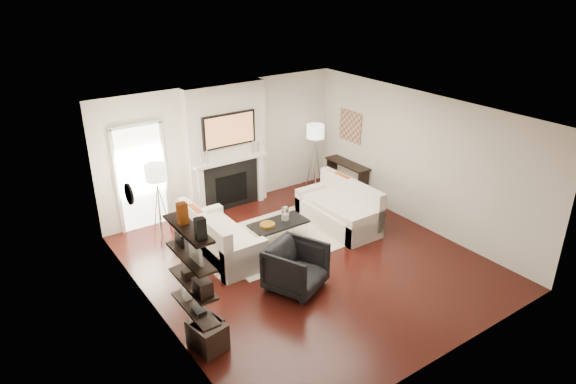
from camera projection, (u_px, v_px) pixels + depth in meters
room_envelope at (308, 193)px, 8.66m from camera, size 6.00×6.00×6.00m
chimney_breast at (226, 148)px, 10.81m from camera, size 1.80×0.25×2.70m
fireplace_surround at (231, 186)px, 11.05m from camera, size 1.30×0.02×1.04m
firebox at (232, 189)px, 11.07m from camera, size 0.75×0.02×0.65m
mantel_pilaster_l at (202, 193)px, 10.64m from camera, size 0.12×0.08×1.10m
mantel_pilaster_r at (260, 178)px, 11.39m from camera, size 0.12×0.08×1.10m
mantel_shelf at (231, 160)px, 10.77m from camera, size 1.70×0.18×0.07m
tv_body at (229, 130)px, 10.52m from camera, size 1.20×0.06×0.70m
tv_screen at (230, 130)px, 10.50m from camera, size 1.10×0.00×0.62m
candlestick_l_tall at (207, 157)px, 10.41m from camera, size 0.04×0.04×0.30m
candlestick_l_short at (201, 160)px, 10.36m from camera, size 0.04×0.04×0.24m
candlestick_r_tall at (253, 147)px, 10.99m from camera, size 0.04×0.04×0.30m
candlestick_r_short at (258, 147)px, 11.07m from camera, size 0.04×0.04×0.24m
hallway_panel at (141, 178)px, 10.05m from camera, size 0.90×0.02×2.10m
door_trim_l at (117, 184)px, 9.78m from camera, size 0.06×0.06×2.16m
door_trim_r at (165, 173)px, 10.28m from camera, size 0.06×0.06×2.16m
door_trim_top at (135, 125)px, 9.59m from camera, size 1.02×0.06×0.06m
rug at (280, 237)px, 10.01m from camera, size 2.60×2.00×0.01m
loveseat_left_base at (222, 246)px, 9.31m from camera, size 0.85×1.80×0.42m
loveseat_left_back at (204, 235)px, 9.01m from camera, size 0.18×1.80×0.80m
loveseat_left_arm_n at (245, 261)px, 8.67m from camera, size 0.85×0.18×0.60m
loveseat_left_arm_s at (202, 224)px, 9.88m from camera, size 0.85×0.18×0.60m
loveseat_left_cushion at (224, 232)px, 9.23m from camera, size 0.63×1.44×0.10m
pillow_left_orange at (196, 219)px, 9.15m from camera, size 0.10×0.42×0.42m
pillow_left_charcoal at (212, 232)px, 8.70m from camera, size 0.10×0.40×0.40m
loveseat_right_base at (338, 217)px, 10.39m from camera, size 0.85×1.80×0.42m
loveseat_right_back at (351, 198)px, 10.43m from camera, size 0.18×1.80×0.80m
loveseat_right_arm_n at (365, 228)px, 9.74m from camera, size 0.85×0.18×0.60m
loveseat_right_arm_s at (313, 199)px, 10.96m from camera, size 0.85×0.18×0.60m
loveseat_right_cushion at (336, 206)px, 10.25m from camera, size 0.63×1.44×0.10m
pillow_right_orange at (342, 184)px, 10.58m from camera, size 0.10×0.42×0.42m
pillow_right_charcoal at (362, 195)px, 10.13m from camera, size 0.10×0.40×0.40m
coffee_table at (279, 223)px, 9.70m from camera, size 1.10×0.55×0.04m
coffee_leg_nw at (263, 245)px, 9.35m from camera, size 0.02×0.02×0.38m
coffee_leg_ne at (307, 231)px, 9.88m from camera, size 0.02×0.02×0.38m
coffee_leg_sw at (250, 236)px, 9.68m from camera, size 0.02×0.02×0.38m
coffee_leg_se at (293, 222)px, 10.21m from camera, size 0.02×0.02×0.38m
hurricane_glass at (285, 214)px, 9.71m from camera, size 0.14×0.14×0.25m
hurricane_candle at (285, 217)px, 9.74m from camera, size 0.09×0.09×0.14m
copper_bowl at (267, 225)px, 9.55m from camera, size 0.29×0.29×0.05m
armchair at (296, 265)px, 8.28m from camera, size 1.08×1.05×0.86m
lamp_left_post at (160, 215)px, 9.59m from camera, size 0.02×0.02×1.20m
lamp_left_shade at (156, 172)px, 9.24m from camera, size 0.40×0.40×0.30m
lamp_left_leg_a at (166, 213)px, 9.65m from camera, size 0.25×0.02×1.23m
lamp_left_leg_b at (156, 214)px, 9.63m from camera, size 0.14×0.22×1.23m
lamp_left_leg_c at (160, 217)px, 9.49m from camera, size 0.14×0.22×1.23m
lamp_right_post at (315, 167)px, 11.88m from camera, size 0.02×0.02×1.20m
lamp_right_shade at (315, 131)px, 11.53m from camera, size 0.40×0.40×0.30m
lamp_right_leg_a at (318, 166)px, 11.94m from camera, size 0.25×0.02×1.23m
lamp_right_leg_b at (310, 166)px, 11.92m from camera, size 0.14×0.22×1.23m
lamp_right_leg_c at (315, 168)px, 11.78m from camera, size 0.14×0.22×1.23m
console_top at (348, 164)px, 11.69m from camera, size 0.35×1.20×0.04m
console_leg_n at (363, 187)px, 11.43m from camera, size 0.30×0.04×0.71m
console_leg_s at (332, 172)px, 12.25m from camera, size 0.30×0.04×0.71m
wall_art at (351, 126)px, 11.54m from camera, size 0.03×0.70×0.70m
shelf_bottom at (195, 309)px, 6.80m from camera, size 0.25×1.00×0.03m
shelf_lower at (193, 283)px, 6.64m from camera, size 0.25×1.00×0.04m
shelf_upper at (190, 257)px, 6.48m from camera, size 0.25×1.00×0.04m
shelf_top at (188, 229)px, 6.31m from camera, size 0.25×1.00×0.04m
decor_magfile_a at (200, 229)px, 5.97m from camera, size 0.12×0.10×0.28m
decor_magfile_b at (182, 213)px, 6.35m from camera, size 0.12×0.10×0.28m
decor_frame_a at (196, 254)px, 6.29m from camera, size 0.04×0.30×0.22m
decor_frame_b at (180, 239)px, 6.67m from camera, size 0.04×0.22×0.18m
decor_wine_rack at (203, 287)px, 6.36m from camera, size 0.18×0.25×0.20m
decor_box_small at (188, 274)px, 6.70m from camera, size 0.15×0.12×0.12m
decor_books at (199, 311)px, 6.69m from camera, size 0.14×0.20×0.05m
decor_box_tall at (187, 293)px, 6.93m from camera, size 0.10×0.10×0.18m
clock_rim at (129, 194)px, 7.76m from camera, size 0.04×0.34×0.34m
clock_face at (131, 194)px, 7.78m from camera, size 0.01×0.29×0.29m
ottoman_near at (205, 332)px, 7.13m from camera, size 0.49×0.49×0.40m
ottoman_far at (210, 337)px, 7.04m from camera, size 0.46×0.46×0.40m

